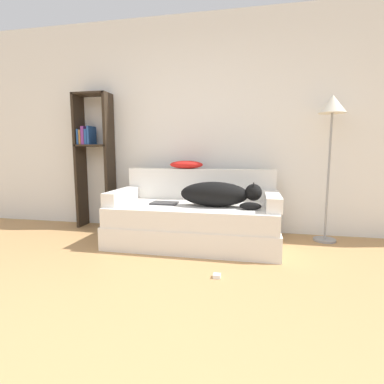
# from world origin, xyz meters

# --- Properties ---
(ground_plane) EXTENTS (20.00, 20.00, 0.00)m
(ground_plane) POSITION_xyz_m (0.00, 0.00, 0.00)
(ground_plane) COLOR tan
(wall_back) EXTENTS (7.32, 0.06, 2.70)m
(wall_back) POSITION_xyz_m (0.00, 2.68, 1.35)
(wall_back) COLOR white
(wall_back) RESTS_ON ground_plane
(couch) EXTENTS (1.82, 0.92, 0.44)m
(couch) POSITION_xyz_m (0.14, 2.00, 0.22)
(couch) COLOR silver
(couch) RESTS_ON ground_plane
(couch_backrest) EXTENTS (1.78, 0.15, 0.37)m
(couch_backrest) POSITION_xyz_m (0.14, 2.39, 0.63)
(couch_backrest) COLOR silver
(couch_backrest) RESTS_ON couch
(couch_arm_left) EXTENTS (0.15, 0.73, 0.14)m
(couch_arm_left) POSITION_xyz_m (-0.69, 1.99, 0.51)
(couch_arm_left) COLOR silver
(couch_arm_left) RESTS_ON couch
(couch_arm_right) EXTENTS (0.15, 0.73, 0.14)m
(couch_arm_right) POSITION_xyz_m (0.98, 1.99, 0.51)
(couch_arm_right) COLOR silver
(couch_arm_right) RESTS_ON couch
(dog) EXTENTS (0.85, 0.31, 0.26)m
(dog) POSITION_xyz_m (0.42, 1.93, 0.57)
(dog) COLOR black
(dog) RESTS_ON couch
(laptop) EXTENTS (0.29, 0.21, 0.02)m
(laptop) POSITION_xyz_m (-0.18, 1.97, 0.45)
(laptop) COLOR #2D2D30
(laptop) RESTS_ON couch
(throw_pillow) EXTENTS (0.41, 0.21, 0.10)m
(throw_pillow) POSITION_xyz_m (-0.03, 2.40, 0.86)
(throw_pillow) COLOR red
(throw_pillow) RESTS_ON couch_backrest
(bookshelf) EXTENTS (0.47, 0.26, 1.77)m
(bookshelf) POSITION_xyz_m (-1.33, 2.50, 1.00)
(bookshelf) COLOR #2D2319
(bookshelf) RESTS_ON ground_plane
(floor_lamp) EXTENTS (0.29, 0.29, 1.63)m
(floor_lamp) POSITION_xyz_m (1.59, 2.41, 1.37)
(floor_lamp) COLOR gray
(floor_lamp) RESTS_ON ground_plane
(power_adapter) EXTENTS (0.06, 0.06, 0.03)m
(power_adapter) POSITION_xyz_m (0.51, 1.14, 0.02)
(power_adapter) COLOR white
(power_adapter) RESTS_ON ground_plane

